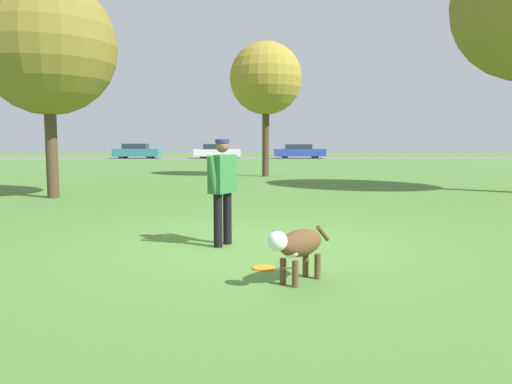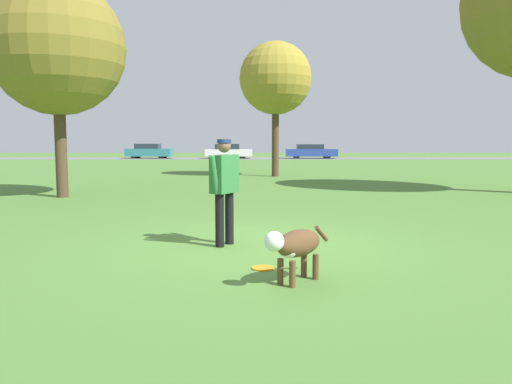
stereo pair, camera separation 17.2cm
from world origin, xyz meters
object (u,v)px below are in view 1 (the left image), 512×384
Objects in this scene: dog at (298,245)px; frisbee at (264,268)px; parked_car_teal at (137,151)px; parked_car_blue at (299,151)px; person at (223,183)px; tree_near_left at (47,47)px; tree_mid_center at (266,79)px; parked_car_white at (217,151)px.

dog is 3.20× the size of frisbee.
parked_car_teal is 0.91× the size of parked_car_blue.
tree_near_left is (-4.84, 6.53, 3.13)m from person.
tree_near_left reaches higher than person.
tree_mid_center is at bearing -99.43° from parked_car_blue.
frisbee is 0.05× the size of tree_mid_center.
tree_near_left is 31.78m from parked_car_white.
parked_car_blue is at bearing 82.18° from frisbee.
frisbee is at bearing -127.97° from person.
parked_car_white is at bearing 84.02° from tree_near_left.
parked_car_white reaches higher than parked_car_blue.
tree_near_left reaches higher than parked_car_blue.
person is at bearing -74.53° from parked_car_teal.
dog is at bearing -73.98° from parked_car_teal.
frisbee is at bearing -74.24° from parked_car_teal.
tree_near_left is at bearing 124.18° from frisbee.
tree_near_left is (-5.38, 7.92, 4.06)m from frisbee.
parked_car_blue is at bearing 71.01° from tree_near_left.
person is at bearing 111.09° from frisbee.
person is 0.34× the size of parked_car_blue.
parked_car_blue is at bearing -144.21° from dog.
tree_mid_center is at bearing 25.11° from person.
tree_near_left is at bearing 67.49° from person.
person is at bearing -95.82° from tree_mid_center.
parked_car_teal is 7.25m from parked_car_white.
parked_car_blue reaches higher than frisbee.
dog reaches higher than frisbee.
parked_car_blue reaches higher than dog.
dog is at bearing -84.42° from parked_car_white.
parked_car_white reaches higher than dog.
parked_car_white is at bearing 93.03° from frisbee.
person is at bearing -97.50° from parked_car_blue.
tree_mid_center is 25.88m from parked_car_teal.
person is 38.24m from parked_car_blue.
dog is at bearing -95.82° from parked_car_blue.
person is at bearing -85.55° from parked_car_white.
tree_near_left is 1.40× the size of parked_car_white.
tree_near_left is 10.36m from tree_mid_center.
frisbee is 10.39m from tree_near_left.
parked_car_white is 0.91× the size of parked_car_blue.
parked_car_teal reaches higher than frisbee.
parked_car_teal is at bearing 179.84° from parked_car_blue.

